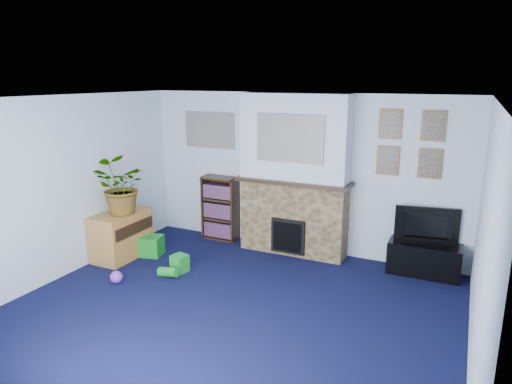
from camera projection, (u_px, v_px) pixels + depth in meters
The scene contains 26 objects.
floor at pixel (229, 311), 5.24m from camera, with size 5.00×4.50×0.01m, color #0D1033.
ceiling at pixel (226, 99), 4.66m from camera, with size 5.00×4.50×0.01m, color white.
wall_back at pixel (299, 173), 6.92m from camera, with size 5.00×0.04×2.40m, color silver.
wall_front at pixel (62, 300), 2.98m from camera, with size 5.00×0.04×2.40m, color silver.
wall_left at pixel (61, 188), 5.99m from camera, with size 0.04×4.50×2.40m, color silver.
wall_right at pixel (483, 247), 3.91m from camera, with size 0.04×4.50×2.40m, color silver.
chimney_breast at pixel (294, 177), 6.75m from camera, with size 1.72×0.50×2.40m.
collage_main at pixel (290, 138), 6.42m from camera, with size 1.00×0.03×0.68m, color gray.
collage_left at pixel (210, 130), 7.41m from camera, with size 0.90×0.03×0.58m, color gray.
portrait_tl at pixel (390, 124), 6.17m from camera, with size 0.30×0.03×0.40m, color brown.
portrait_tr at pixel (434, 126), 5.94m from camera, with size 0.30×0.03×0.40m, color brown.
portrait_bl at pixel (388, 160), 6.29m from camera, with size 0.30×0.03×0.40m, color brown.
portrait_br at pixel (430, 164), 6.07m from camera, with size 0.30×0.03×0.40m, color brown.
tv_stand at pixel (424, 259), 6.18m from camera, with size 0.94×0.40×0.45m, color black.
television at pixel (427, 226), 6.09m from camera, with size 0.84×0.11×0.48m, color black.
bookshelf at pixel (221, 209), 7.51m from camera, with size 0.58×0.28×1.05m.
sideboard at pixel (121, 234), 6.77m from camera, with size 0.49×0.88×0.69m, color #B57B3A.
potted_plant at pixel (118, 187), 6.52m from camera, with size 0.73×0.63×0.81m, color #26661E.
mantel_clock at pixel (292, 175), 6.71m from camera, with size 0.09×0.05×0.13m, color gold.
mantel_candle at pixel (311, 176), 6.58m from camera, with size 0.05×0.05×0.17m, color #B2BFC6.
mantel_teddy at pixel (256, 172), 6.95m from camera, with size 0.13×0.13×0.13m, color gray.
mantel_can at pixel (341, 180), 6.40m from camera, with size 0.06×0.06×0.12m, color #198C26.
green_crate at pixel (150, 246), 6.88m from camera, with size 0.37×0.30×0.30m, color #198C26.
toy_ball at pixel (116, 276), 5.95m from camera, with size 0.16×0.16×0.16m, color purple.
toy_block at pixel (180, 264), 6.29m from camera, with size 0.20×0.20×0.24m, color #198C26.
toy_tube at pixel (168, 272), 6.13m from camera, with size 0.13×0.13×0.28m, color #198C26.
Camera 1 is at (2.31, -4.16, 2.62)m, focal length 32.00 mm.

